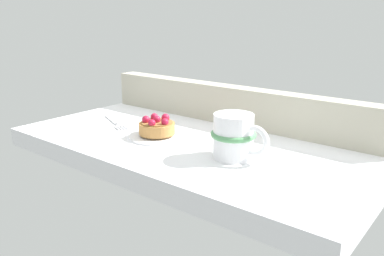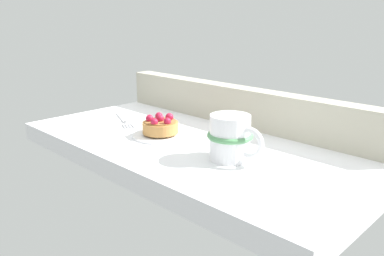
{
  "view_description": "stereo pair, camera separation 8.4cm",
  "coord_description": "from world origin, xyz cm",
  "views": [
    {
      "loc": [
        53.19,
        -65.95,
        27.7
      ],
      "look_at": [
        3.12,
        -3.19,
        4.16
      ],
      "focal_mm": 36.84,
      "sensor_mm": 36.0,
      "label": 1
    },
    {
      "loc": [
        59.44,
        -60.41,
        27.7
      ],
      "look_at": [
        3.12,
        -3.19,
        4.16
      ],
      "focal_mm": 36.84,
      "sensor_mm": 36.0,
      "label": 2
    }
  ],
  "objects": [
    {
      "name": "raspberry_tart",
      "position": [
        -7.36,
        -3.03,
        2.57
      ],
      "size": [
        8.3,
        8.3,
        4.3
      ],
      "color": "#B77F42",
      "rests_on": "dessert_plate"
    },
    {
      "name": "coffee_mug",
      "position": [
        13.92,
        -3.36,
        4.51
      ],
      "size": [
        12.39,
        8.99,
        8.92
      ],
      "color": "white",
      "rests_on": "ground_plane"
    },
    {
      "name": "window_rail_back",
      "position": [
        0.0,
        18.09,
        4.83
      ],
      "size": [
        80.22,
        5.0,
        9.67
      ],
      "primitive_type": "cube",
      "color": "#B2AD99",
      "rests_on": "ground_plane"
    },
    {
      "name": "dessert_fork",
      "position": [
        -24.63,
        -1.08,
        0.3
      ],
      "size": [
        15.12,
        7.92,
        0.6
      ],
      "color": "#B7B7BC",
      "rests_on": "ground_plane"
    },
    {
      "name": "dessert_plate",
      "position": [
        -7.36,
        -3.03,
        0.42
      ],
      "size": [
        13.1,
        13.1,
        0.9
      ],
      "color": "white",
      "rests_on": "ground_plane"
    },
    {
      "name": "ground_plane",
      "position": [
        0.0,
        0.0,
        -2.16
      ],
      "size": [
        81.86,
        41.19,
        4.32
      ],
      "primitive_type": "cube",
      "color": "white"
    }
  ]
}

